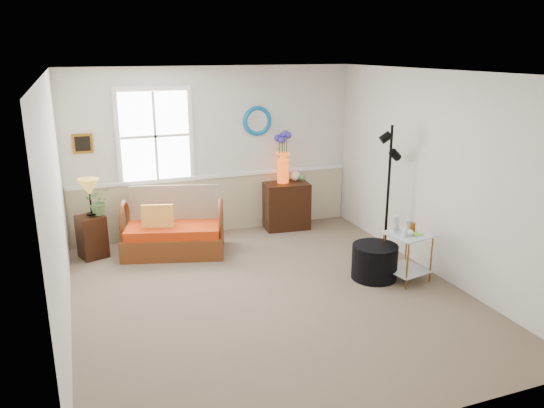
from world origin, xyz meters
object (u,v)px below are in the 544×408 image
object	(u,v)px
loveseat	(173,222)
cabinet	(286,206)
side_table	(407,257)
lamp_stand	(92,237)
ottoman	(375,262)
floor_lamp	(388,193)

from	to	relation	value
loveseat	cabinet	size ratio (longest dim) A/B	1.85
loveseat	side_table	xyz separation A→B (m)	(2.59, -1.98, -0.15)
side_table	lamp_stand	bearing A→B (deg)	148.96
side_table	ottoman	distance (m)	0.41
loveseat	lamp_stand	size ratio (longest dim) A/B	2.33
side_table	floor_lamp	size ratio (longest dim) A/B	0.34
loveseat	ottoman	bearing A→B (deg)	-22.71
side_table	ottoman	world-z (taller)	side_table
loveseat	side_table	bearing A→B (deg)	-21.59
loveseat	floor_lamp	xyz separation A→B (m)	(2.78, -1.17, 0.47)
lamp_stand	ottoman	bearing A→B (deg)	-31.22
ottoman	loveseat	bearing A→B (deg)	141.48
loveseat	side_table	world-z (taller)	loveseat
lamp_stand	floor_lamp	world-z (taller)	floor_lamp
side_table	floor_lamp	bearing A→B (deg)	76.58
side_table	ottoman	size ratio (longest dim) A/B	1.08
cabinet	floor_lamp	distance (m)	1.92
floor_lamp	cabinet	bearing A→B (deg)	131.31
cabinet	floor_lamp	xyz separation A→B (m)	(0.85, -1.64, 0.55)
loveseat	lamp_stand	world-z (taller)	loveseat
ottoman	floor_lamp	bearing A→B (deg)	48.64
loveseat	lamp_stand	bearing A→B (deg)	-176.69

